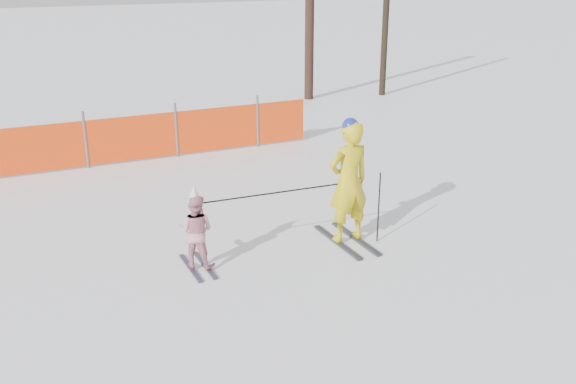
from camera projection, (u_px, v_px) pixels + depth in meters
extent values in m
plane|color=white|center=(302.00, 266.00, 9.48)|extent=(120.00, 120.00, 0.00)
cube|color=black|center=(337.00, 242.00, 10.23)|extent=(0.09, 1.41, 0.04)
cube|color=black|center=(356.00, 238.00, 10.37)|extent=(0.09, 1.41, 0.04)
imported|color=gold|center=(348.00, 182.00, 9.96)|extent=(0.73, 0.50, 1.94)
sphere|color=navy|center=(350.00, 126.00, 9.66)|extent=(0.25, 0.25, 0.25)
cube|color=black|center=(191.00, 268.00, 9.38)|extent=(0.09, 0.96, 0.03)
cube|color=black|center=(205.00, 265.00, 9.47)|extent=(0.09, 0.96, 0.03)
imported|color=pink|center=(196.00, 231.00, 9.23)|extent=(0.68, 0.66, 1.10)
cone|color=silver|center=(194.00, 193.00, 9.03)|extent=(0.19, 0.19, 0.24)
cylinder|color=black|center=(379.00, 208.00, 10.12)|extent=(0.02, 0.02, 1.16)
cylinder|color=black|center=(275.00, 193.00, 9.53)|extent=(2.20, 0.14, 0.02)
cylinder|color=#595960|center=(86.00, 140.00, 13.73)|extent=(0.06, 0.06, 1.25)
cylinder|color=#595960|center=(176.00, 130.00, 14.54)|extent=(0.06, 0.06, 1.25)
cylinder|color=#595960|center=(258.00, 121.00, 15.34)|extent=(0.06, 0.06, 1.25)
cylinder|color=black|center=(386.00, 3.00, 20.50)|extent=(0.21, 0.21, 5.91)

